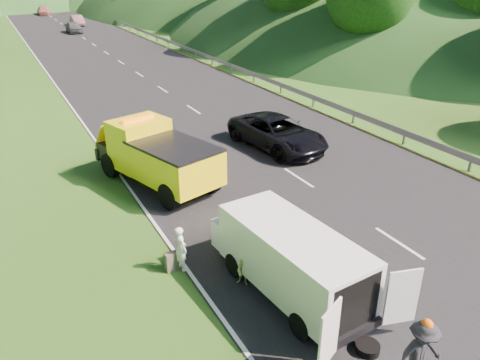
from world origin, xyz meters
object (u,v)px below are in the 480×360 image
woman (182,269)px  spare_tire (367,352)px  child (243,285)px  white_van (289,257)px  passing_suv (277,148)px  suitcase (172,262)px  tow_truck (156,155)px

woman → spare_tire: bearing=-160.4°
child → white_van: bearing=3.7°
child → spare_tire: child is taller
white_van → passing_suv: size_ratio=1.05×
suitcase → spare_tire: (3.04, -5.38, -0.31)m
woman → spare_tire: size_ratio=2.47×
white_van → woman: size_ratio=4.10×
white_van → passing_suv: 11.65m
passing_suv → spare_tire: bearing=-120.6°
tow_truck → child: bearing=-107.6°
suitcase → spare_tire: size_ratio=1.05×
tow_truck → spare_tire: 11.75m
suitcase → passing_suv: 11.28m
white_van → spare_tire: bearing=-86.1°
child → passing_suv: passing_suv is taller
tow_truck → passing_suv: 7.01m
child → passing_suv: 11.42m
tow_truck → child: tow_truck is taller
child → suitcase: size_ratio=1.44×
white_van → suitcase: bearing=130.6°
white_van → tow_truck: bearing=90.8°
woman → spare_tire: (2.76, -5.28, 0.00)m
tow_truck → white_van: 8.79m
woman → passing_suv: size_ratio=0.26×
white_van → child: white_van is taller
white_van → spare_tire: white_van is taller
tow_truck → white_van: (0.91, -8.74, -0.15)m
child → suitcase: (-1.60, 1.67, 0.31)m
woman → white_van: bearing=-144.4°
spare_tire → woman: bearing=117.6°
spare_tire → passing_suv: 13.94m
passing_suv → child: bearing=-134.6°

